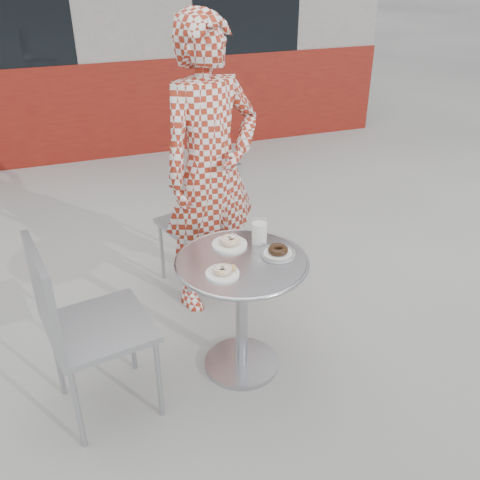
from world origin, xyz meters
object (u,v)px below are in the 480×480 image
object	(u,v)px
bistro_table	(242,288)
milk_cup	(259,232)
plate_near	(223,271)
plate_checker	(278,252)
plate_far	(230,242)
chair_left	(102,360)
seated_person	(211,170)
chair_far	(199,248)

from	to	relation	value
bistro_table	milk_cup	world-z (taller)	milk_cup
plate_near	milk_cup	size ratio (longest dim) A/B	1.21
milk_cup	plate_checker	bearing A→B (deg)	-74.38
milk_cup	plate_far	bearing A→B (deg)	171.00
bistro_table	milk_cup	distance (m)	0.30
chair_left	milk_cup	distance (m)	1.00
bistro_table	plate_near	world-z (taller)	plate_near
chair_left	plate_far	distance (m)	0.85
bistro_table	seated_person	size ratio (longest dim) A/B	0.38
chair_far	plate_near	xyz separation A→B (m)	(-0.15, -0.96, 0.42)
chair_left	seated_person	distance (m)	1.23
plate_checker	bistro_table	bearing A→B (deg)	176.62
plate_far	plate_near	bearing A→B (deg)	-115.41
chair_far	chair_left	world-z (taller)	chair_left
seated_person	milk_cup	world-z (taller)	seated_person
chair_left	milk_cup	xyz separation A→B (m)	(0.88, 0.18, 0.45)
bistro_table	plate_far	size ratio (longest dim) A/B	3.72
seated_person	plate_far	world-z (taller)	seated_person
plate_far	plate_near	distance (m)	0.28
plate_near	milk_cup	world-z (taller)	milk_cup
chair_far	seated_person	distance (m)	0.64
plate_near	bistro_table	bearing A→B (deg)	35.51
chair_left	milk_cup	size ratio (longest dim) A/B	7.11
seated_person	plate_far	distance (m)	0.57
chair_far	plate_near	world-z (taller)	chair_far
milk_cup	chair_far	bearing A→B (deg)	99.92
milk_cup	chair_left	bearing A→B (deg)	-168.41
chair_far	milk_cup	size ratio (longest dim) A/B	6.61
seated_person	plate_near	world-z (taller)	seated_person
chair_far	milk_cup	world-z (taller)	chair_far
bistro_table	plate_near	bearing A→B (deg)	-144.49
seated_person	milk_cup	bearing A→B (deg)	-98.11
chair_far	plate_checker	distance (m)	0.99
bistro_table	plate_checker	world-z (taller)	plate_checker
plate_near	plate_checker	xyz separation A→B (m)	(0.32, 0.08, -0.00)
bistro_table	milk_cup	xyz separation A→B (m)	(0.15, 0.14, 0.23)
seated_person	plate_near	xyz separation A→B (m)	(-0.19, -0.79, -0.19)
chair_left	plate_far	world-z (taller)	chair_left
chair_far	seated_person	xyz separation A→B (m)	(0.05, -0.18, 0.61)
seated_person	milk_cup	xyz separation A→B (m)	(0.08, -0.56, -0.14)
bistro_table	chair_left	bearing A→B (deg)	-176.62
chair_left	plate_checker	size ratio (longest dim) A/B	5.38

